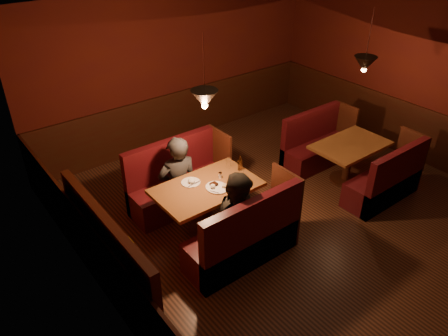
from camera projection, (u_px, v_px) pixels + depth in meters
room at (300, 168)px, 5.84m from camera, size 6.02×7.02×2.92m
main_table at (208, 196)px, 6.07m from camera, size 1.44×0.87×1.01m
main_bench_far at (178, 185)px, 6.76m from camera, size 1.58×0.56×1.08m
main_bench_near at (246, 240)px, 5.65m from camera, size 1.58×0.56×1.08m
second_table at (349, 154)px, 7.24m from camera, size 1.25×0.80×0.71m
second_bench_far at (315, 147)px, 7.86m from camera, size 1.38×0.52×0.99m
second_bench_near at (387, 183)px, 6.86m from camera, size 1.38×0.52×0.99m
diner_a at (177, 168)px, 6.25m from camera, size 0.67×0.51×1.67m
diner_b at (241, 206)px, 5.50m from camera, size 0.97×0.88×1.64m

